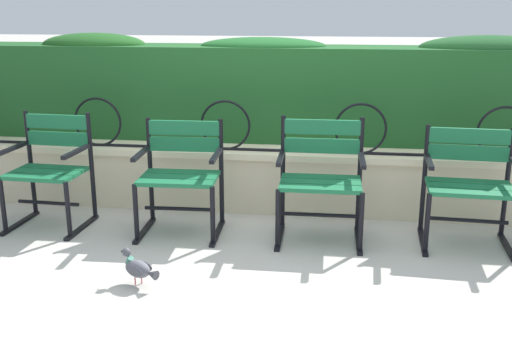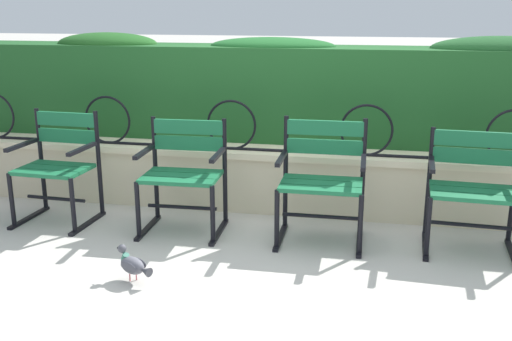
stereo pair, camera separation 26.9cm
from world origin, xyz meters
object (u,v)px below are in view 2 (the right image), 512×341
object	(u,v)px
pigeon_near_chairs	(133,265)
park_chair_rightmost	(473,186)
park_chair_centre_left	(184,171)
park_chair_centre_right	(322,177)
park_chair_leftmost	(58,164)

from	to	relation	value
pigeon_near_chairs	park_chair_rightmost	bearing A→B (deg)	24.63
park_chair_rightmost	pigeon_near_chairs	xyz separation A→B (m)	(-2.15, -0.98, -0.35)
park_chair_centre_left	pigeon_near_chairs	bearing A→B (deg)	-92.14
park_chair_centre_right	pigeon_near_chairs	bearing A→B (deg)	-138.64
park_chair_centre_left	park_chair_rightmost	world-z (taller)	park_chair_centre_left
park_chair_centre_right	pigeon_near_chairs	size ratio (longest dim) A/B	3.23
park_chair_centre_right	park_chair_leftmost	bearing A→B (deg)	-179.83
park_chair_leftmost	park_chair_centre_right	xyz separation A→B (m)	(2.10, 0.01, 0.01)
park_chair_centre_left	park_chair_rightmost	xyz separation A→B (m)	(2.11, 0.03, -0.00)
park_chair_leftmost	park_chair_centre_left	distance (m)	1.05
park_chair_leftmost	park_chair_rightmost	distance (m)	3.16
park_chair_leftmost	pigeon_near_chairs	bearing A→B (deg)	-43.34
park_chair_centre_left	pigeon_near_chairs	size ratio (longest dim) A/B	3.08
park_chair_leftmost	park_chair_rightmost	bearing A→B (deg)	0.57
park_chair_centre_left	park_chair_centre_right	xyz separation A→B (m)	(1.05, 0.01, 0.01)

